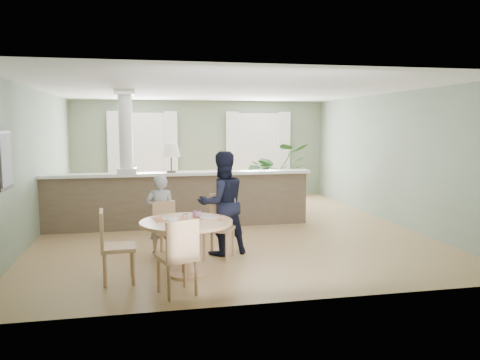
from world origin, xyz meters
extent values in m
plane|color=tan|center=(0.00, 0.00, 0.00)|extent=(8.00, 8.00, 0.00)
cube|color=gray|center=(0.00, 4.00, 1.35)|extent=(7.00, 0.02, 2.70)
cube|color=gray|center=(-3.50, 0.00, 1.35)|extent=(0.02, 8.00, 2.70)
cube|color=gray|center=(3.50, 0.00, 1.35)|extent=(0.02, 8.00, 2.70)
cube|color=gray|center=(0.00, -4.00, 1.35)|extent=(7.00, 0.02, 2.70)
cube|color=white|center=(0.00, 0.00, 2.70)|extent=(7.00, 8.00, 0.02)
cube|color=white|center=(-1.60, 3.97, 1.55)|extent=(1.10, 0.02, 1.50)
cube|color=white|center=(-1.60, 3.94, 1.55)|extent=(1.22, 0.04, 1.62)
cube|color=white|center=(1.60, 3.97, 1.55)|extent=(1.10, 0.02, 1.50)
cube|color=white|center=(1.60, 3.94, 1.55)|extent=(1.22, 0.04, 1.62)
cube|color=white|center=(-2.35, 3.88, 1.25)|extent=(0.35, 0.10, 2.30)
cube|color=white|center=(-0.85, 3.88, 1.25)|extent=(0.35, 0.10, 2.30)
cube|color=white|center=(0.85, 3.88, 1.25)|extent=(0.35, 0.10, 2.30)
cube|color=white|center=(2.35, 3.88, 1.25)|extent=(0.35, 0.10, 2.30)
cube|color=black|center=(-3.47, -2.00, 1.55)|extent=(0.04, 0.62, 0.82)
cube|color=gray|center=(-3.44, -2.00, 1.55)|extent=(0.02, 0.52, 0.72)
cube|color=brown|center=(-0.90, 0.20, 0.53)|extent=(5.20, 0.22, 1.05)
cube|color=white|center=(-0.90, 0.20, 1.08)|extent=(5.32, 0.36, 0.06)
cube|color=white|center=(-1.90, 0.20, 1.16)|extent=(0.36, 0.36, 0.10)
cylinder|color=white|center=(-1.90, 0.20, 1.91)|extent=(0.26, 0.26, 1.39)
cube|color=white|center=(-1.90, 0.20, 2.65)|extent=(0.38, 0.38, 0.10)
cylinder|color=black|center=(-1.05, 0.20, 1.12)|extent=(0.18, 0.18, 0.03)
cylinder|color=black|center=(-1.05, 0.20, 1.28)|extent=(0.03, 0.03, 0.28)
cone|color=white|center=(-1.05, 0.20, 1.55)|extent=(0.36, 0.36, 0.26)
imported|color=#976A52|center=(-0.02, 1.49, 0.49)|extent=(3.49, 1.75, 0.98)
imported|color=#306327|center=(1.38, 1.42, 0.81)|extent=(1.70, 1.56, 1.62)
cylinder|color=tan|center=(-1.02, -2.80, 0.02)|extent=(0.52, 0.52, 0.04)
cylinder|color=tan|center=(-1.02, -2.80, 0.38)|extent=(0.14, 0.14, 0.67)
cylinder|color=tan|center=(-1.02, -2.80, 0.73)|extent=(1.25, 1.25, 0.04)
cube|color=#C54E2C|center=(-1.23, -2.64, 0.76)|extent=(0.48, 0.38, 0.01)
cube|color=#C54E2C|center=(-0.72, -2.64, 0.76)|extent=(0.50, 0.41, 0.01)
cylinder|color=white|center=(-1.22, -2.67, 0.77)|extent=(0.27, 0.27, 0.01)
cylinder|color=white|center=(-0.70, -2.66, 0.77)|extent=(0.27, 0.27, 0.01)
cylinder|color=white|center=(-1.04, -2.82, 0.80)|extent=(0.08, 0.08, 0.09)
cube|color=silver|center=(-1.27, -2.73, 0.77)|extent=(0.04, 0.18, 0.00)
cube|color=silver|center=(-1.40, -2.71, 0.76)|extent=(0.04, 0.22, 0.00)
cylinder|color=white|center=(-0.56, -2.86, 0.79)|extent=(0.04, 0.04, 0.07)
cylinder|color=silver|center=(-0.56, -2.86, 0.83)|extent=(0.04, 0.04, 0.01)
imported|color=blue|center=(-0.86, -2.63, 0.80)|extent=(0.14, 0.14, 0.10)
cube|color=tan|center=(-1.23, -1.90, 0.42)|extent=(0.48, 0.48, 0.05)
cylinder|color=tan|center=(-1.34, -2.10, 0.20)|extent=(0.04, 0.04, 0.40)
cylinder|color=tan|center=(-1.04, -2.01, 0.20)|extent=(0.04, 0.04, 0.40)
cylinder|color=tan|center=(-1.43, -1.80, 0.20)|extent=(0.04, 0.04, 0.40)
cylinder|color=tan|center=(-1.13, -1.71, 0.20)|extent=(0.04, 0.04, 0.40)
cube|color=tan|center=(-1.28, -1.74, 0.65)|extent=(0.36, 0.14, 0.42)
cube|color=tan|center=(-0.47, -2.08, 0.47)|extent=(0.59, 0.59, 0.05)
cylinder|color=tan|center=(-0.71, -2.16, 0.22)|extent=(0.04, 0.04, 0.45)
cylinder|color=tan|center=(-0.39, -2.31, 0.22)|extent=(0.04, 0.04, 0.45)
cylinder|color=tan|center=(-0.55, -1.84, 0.22)|extent=(0.04, 0.04, 0.45)
cylinder|color=tan|center=(-0.23, -2.00, 0.22)|extent=(0.04, 0.04, 0.45)
cube|color=tan|center=(-0.38, -1.90, 0.73)|extent=(0.39, 0.22, 0.48)
cube|color=tan|center=(-1.20, -3.49, 0.45)|extent=(0.53, 0.53, 0.05)
cylinder|color=tan|center=(-1.09, -3.28, 0.22)|extent=(0.04, 0.04, 0.43)
cylinder|color=tan|center=(-1.42, -3.38, 0.22)|extent=(0.04, 0.04, 0.43)
cylinder|color=tan|center=(-0.98, -3.60, 0.22)|extent=(0.04, 0.04, 0.43)
cylinder|color=tan|center=(-1.31, -3.71, 0.22)|extent=(0.04, 0.04, 0.43)
cube|color=tan|center=(-1.14, -3.68, 0.71)|extent=(0.40, 0.16, 0.47)
cube|color=tan|center=(-1.92, -2.91, 0.46)|extent=(0.46, 0.46, 0.05)
cylinder|color=tan|center=(-1.73, -3.07, 0.22)|extent=(0.04, 0.04, 0.44)
cylinder|color=tan|center=(-1.76, -2.72, 0.22)|extent=(0.04, 0.04, 0.44)
cylinder|color=tan|center=(-2.08, -3.10, 0.22)|extent=(0.04, 0.04, 0.44)
cylinder|color=tan|center=(-2.10, -2.75, 0.22)|extent=(0.04, 0.04, 0.44)
cube|color=tan|center=(-2.11, -2.92, 0.72)|extent=(0.07, 0.41, 0.47)
imported|color=#97989C|center=(-1.33, -1.60, 0.63)|extent=(0.48, 0.33, 1.27)
imported|color=black|center=(-0.38, -1.84, 0.82)|extent=(0.92, 0.79, 1.63)
camera|label=1|loc=(-1.54, -9.00, 2.04)|focal=35.00mm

